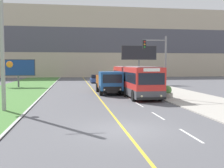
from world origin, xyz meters
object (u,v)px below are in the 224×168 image
object	(u,v)px
dump_truck	(109,83)
billboard_small	(18,68)
utility_pole_near	(2,44)
planter_round_second	(156,89)
billboard_large	(139,54)
traffic_light_mast	(159,59)
city_bus	(134,80)
planter_round_near	(167,92)
car_distant	(96,79)

from	to	relation	value
dump_truck	billboard_small	size ratio (longest dim) A/B	1.44
utility_pole_near	planter_round_second	distance (m)	16.34
utility_pole_near	billboard_large	world-z (taller)	utility_pole_near
traffic_light_mast	dump_truck	bearing A→B (deg)	131.42
city_bus	planter_round_near	size ratio (longest dim) A/B	10.64
billboard_large	planter_round_second	xyz separation A→B (m)	(-1.78, -14.44, -4.29)
dump_truck	utility_pole_near	size ratio (longest dim) A/B	0.69
planter_round_near	planter_round_second	distance (m)	3.74
billboard_small	planter_round_second	world-z (taller)	billboard_small
billboard_small	planter_round_near	xyz separation A→B (m)	(16.34, -15.21, -2.12)
city_bus	utility_pole_near	xyz separation A→B (m)	(-11.15, -8.20, 3.04)
dump_truck	planter_round_second	world-z (taller)	dump_truck
utility_pole_near	traffic_light_mast	world-z (taller)	utility_pole_near
car_distant	planter_round_second	distance (m)	19.91
car_distant	billboard_large	distance (m)	9.24
utility_pole_near	billboard_small	size ratio (longest dim) A/B	2.08
planter_round_near	traffic_light_mast	bearing A→B (deg)	171.78
traffic_light_mast	billboard_small	world-z (taller)	traffic_light_mast
utility_pole_near	traffic_light_mast	bearing A→B (deg)	20.01
dump_truck	car_distant	distance (m)	18.41
billboard_small	planter_round_near	distance (m)	22.42
utility_pole_near	planter_round_near	world-z (taller)	utility_pole_near
dump_truck	traffic_light_mast	distance (m)	6.52
dump_truck	traffic_light_mast	world-z (taller)	traffic_light_mast
utility_pole_near	billboard_small	world-z (taller)	utility_pole_near
car_distant	traffic_light_mast	size ratio (longest dim) A/B	0.74
traffic_light_mast	planter_round_second	bearing A→B (deg)	75.53
planter_round_second	city_bus	bearing A→B (deg)	-179.51
billboard_small	utility_pole_near	bearing A→B (deg)	-81.56
dump_truck	planter_round_second	distance (m)	5.05
traffic_light_mast	planter_round_second	distance (m)	4.87
traffic_light_mast	billboard_large	bearing A→B (deg)	81.46
traffic_light_mast	billboard_small	distance (m)	21.69
dump_truck	traffic_light_mast	xyz separation A→B (m)	(3.99, -4.53, 2.46)
traffic_light_mast	billboard_small	bearing A→B (deg)	135.84
dump_truck	utility_pole_near	distance (m)	12.99
dump_truck	car_distant	bearing A→B (deg)	89.76
car_distant	billboard_large	xyz separation A→B (m)	(6.63, -4.86, 4.20)
utility_pole_near	billboard_small	distance (m)	19.99
city_bus	billboard_large	xyz separation A→B (m)	(4.18, 14.46, 3.36)
utility_pole_near	dump_truck	bearing A→B (deg)	46.61
billboard_small	dump_truck	bearing A→B (deg)	-42.45
city_bus	car_distant	size ratio (longest dim) A/B	2.90
dump_truck	planter_round_near	distance (m)	6.71
city_bus	billboard_large	distance (m)	15.42
traffic_light_mast	billboard_large	size ratio (longest dim) A/B	0.93
planter_round_near	planter_round_second	world-z (taller)	planter_round_second
city_bus	planter_round_second	xyz separation A→B (m)	(2.40, 0.02, -0.94)
utility_pole_near	city_bus	bearing A→B (deg)	36.33
car_distant	planter_round_near	distance (m)	23.53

